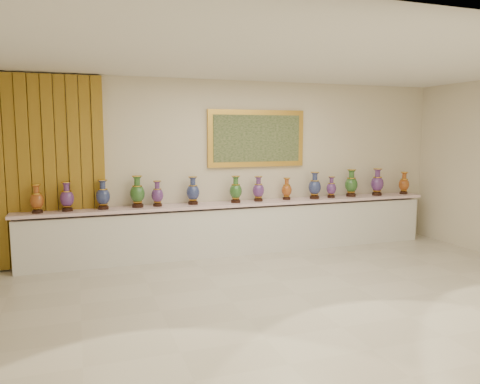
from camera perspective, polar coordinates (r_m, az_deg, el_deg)
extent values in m
plane|color=beige|center=(6.29, 6.90, -12.26)|extent=(8.00, 8.00, 0.00)
plane|color=beige|center=(8.27, -0.60, 3.10)|extent=(8.00, 0.00, 8.00)
plane|color=white|center=(6.01, 7.34, 15.84)|extent=(8.00, 8.00, 0.00)
cube|color=#A28722|center=(7.79, -22.10, 2.31)|extent=(1.64, 0.14, 2.95)
cube|color=gold|center=(8.35, 2.03, 6.54)|extent=(1.80, 0.06, 1.00)
cube|color=#1F381C|center=(8.31, 2.12, 6.54)|extent=(1.62, 0.02, 0.82)
cube|color=white|center=(8.21, -0.08, -4.66)|extent=(7.20, 0.42, 0.81)
cube|color=#FFD6DE|center=(8.11, -0.03, -1.43)|extent=(7.28, 0.48, 0.05)
cylinder|color=black|center=(7.64, -23.46, -2.21)|extent=(0.15, 0.15, 0.04)
cone|color=gold|center=(7.63, -23.47, -1.86)|extent=(0.13, 0.13, 0.03)
ellipsoid|color=maroon|center=(7.62, -23.52, -0.97)|extent=(0.23, 0.23, 0.25)
cylinder|color=gold|center=(7.60, -23.56, -0.17)|extent=(0.14, 0.14, 0.01)
cylinder|color=maroon|center=(7.60, -23.58, 0.24)|extent=(0.08, 0.08, 0.09)
cone|color=maroon|center=(7.59, -23.60, 0.71)|extent=(0.14, 0.14, 0.03)
cylinder|color=gold|center=(7.59, -23.61, 0.83)|extent=(0.14, 0.14, 0.01)
cylinder|color=black|center=(7.66, -20.29, -2.03)|extent=(0.16, 0.16, 0.04)
cone|color=gold|center=(7.65, -20.30, -1.67)|extent=(0.14, 0.14, 0.03)
ellipsoid|color=#27124A|center=(7.63, -20.34, -0.74)|extent=(0.27, 0.27, 0.26)
cylinder|color=gold|center=(7.62, -20.38, 0.09)|extent=(0.14, 0.14, 0.01)
cylinder|color=#27124A|center=(7.61, -20.40, 0.52)|extent=(0.08, 0.08, 0.09)
cone|color=#27124A|center=(7.61, -20.42, 1.00)|extent=(0.14, 0.14, 0.03)
cylinder|color=gold|center=(7.61, -20.43, 1.13)|extent=(0.15, 0.15, 0.01)
cylinder|color=black|center=(7.68, -16.31, -1.85)|extent=(0.16, 0.16, 0.05)
cone|color=gold|center=(7.67, -16.33, -1.47)|extent=(0.14, 0.14, 0.03)
ellipsoid|color=#101645|center=(7.65, -16.36, -0.52)|extent=(0.25, 0.25, 0.27)
cylinder|color=gold|center=(7.64, -16.39, 0.34)|extent=(0.15, 0.15, 0.01)
cylinder|color=#101645|center=(7.63, -16.41, 0.78)|extent=(0.09, 0.09, 0.10)
cone|color=#101645|center=(7.62, -16.42, 1.28)|extent=(0.15, 0.15, 0.04)
cylinder|color=gold|center=(7.62, -16.43, 1.41)|extent=(0.15, 0.15, 0.01)
cylinder|color=black|center=(7.74, -12.36, -1.64)|extent=(0.18, 0.18, 0.05)
cone|color=gold|center=(7.73, -12.37, -1.23)|extent=(0.16, 0.16, 0.03)
ellipsoid|color=black|center=(7.71, -12.40, -0.19)|extent=(0.27, 0.27, 0.30)
cylinder|color=gold|center=(7.70, -12.42, 0.74)|extent=(0.16, 0.16, 0.01)
cylinder|color=black|center=(7.69, -12.43, 1.22)|extent=(0.10, 0.10, 0.11)
cone|color=black|center=(7.68, -12.45, 1.77)|extent=(0.16, 0.16, 0.04)
cylinder|color=gold|center=(7.68, -12.45, 1.92)|extent=(0.17, 0.17, 0.01)
cylinder|color=black|center=(7.79, -10.01, -1.56)|extent=(0.15, 0.15, 0.04)
cone|color=gold|center=(7.78, -10.02, -1.22)|extent=(0.13, 0.13, 0.03)
ellipsoid|color=#27124A|center=(7.76, -10.04, -0.38)|extent=(0.23, 0.23, 0.24)
cylinder|color=gold|center=(7.75, -10.05, 0.38)|extent=(0.13, 0.13, 0.01)
cylinder|color=#27124A|center=(7.75, -10.06, 0.77)|extent=(0.08, 0.08, 0.09)
cone|color=#27124A|center=(7.74, -10.07, 1.21)|extent=(0.13, 0.13, 0.03)
cylinder|color=gold|center=(7.74, -10.07, 1.33)|extent=(0.14, 0.14, 0.01)
cylinder|color=black|center=(7.90, -5.74, -1.34)|extent=(0.17, 0.17, 0.05)
cone|color=gold|center=(7.90, -5.74, -0.97)|extent=(0.15, 0.15, 0.03)
ellipsoid|color=#101645|center=(7.88, -5.75, -0.03)|extent=(0.27, 0.27, 0.27)
cylinder|color=gold|center=(7.87, -5.77, 0.80)|extent=(0.15, 0.15, 0.01)
cylinder|color=#101645|center=(7.86, -5.77, 1.23)|extent=(0.09, 0.09, 0.10)
cone|color=#101645|center=(7.85, -5.78, 1.72)|extent=(0.15, 0.15, 0.04)
cylinder|color=gold|center=(7.85, -5.78, 1.86)|extent=(0.15, 0.15, 0.01)
cylinder|color=black|center=(8.06, -0.52, -1.14)|extent=(0.16, 0.16, 0.05)
cone|color=gold|center=(8.06, -0.52, -0.78)|extent=(0.14, 0.14, 0.03)
ellipsoid|color=black|center=(8.04, -0.52, 0.12)|extent=(0.26, 0.26, 0.27)
cylinder|color=gold|center=(8.03, -0.52, 0.93)|extent=(0.15, 0.15, 0.01)
cylinder|color=black|center=(8.02, -0.52, 1.34)|extent=(0.09, 0.09, 0.10)
cone|color=black|center=(8.01, -0.52, 1.82)|extent=(0.15, 0.15, 0.04)
cylinder|color=gold|center=(8.01, -0.52, 1.94)|extent=(0.15, 0.15, 0.01)
cylinder|color=black|center=(8.24, 2.25, -0.96)|extent=(0.16, 0.16, 0.04)
cone|color=gold|center=(8.24, 2.25, -0.63)|extent=(0.14, 0.14, 0.03)
ellipsoid|color=#27124A|center=(8.22, 2.26, 0.20)|extent=(0.25, 0.25, 0.25)
cylinder|color=gold|center=(8.21, 2.26, 0.95)|extent=(0.14, 0.14, 0.01)
cylinder|color=#27124A|center=(8.20, 2.26, 1.34)|extent=(0.08, 0.08, 0.09)
cone|color=#27124A|center=(8.20, 2.27, 1.78)|extent=(0.14, 0.14, 0.03)
cylinder|color=gold|center=(8.20, 2.27, 1.89)|extent=(0.14, 0.14, 0.01)
cylinder|color=black|center=(8.47, 5.70, -0.79)|extent=(0.14, 0.14, 0.04)
cone|color=gold|center=(8.47, 5.70, -0.50)|extent=(0.12, 0.12, 0.03)
ellipsoid|color=maroon|center=(8.45, 5.71, 0.23)|extent=(0.18, 0.18, 0.23)
cylinder|color=gold|center=(8.44, 5.72, 0.88)|extent=(0.13, 0.13, 0.01)
cylinder|color=maroon|center=(8.44, 5.72, 1.22)|extent=(0.07, 0.07, 0.08)
cone|color=maroon|center=(8.43, 5.73, 1.60)|extent=(0.13, 0.13, 0.03)
cylinder|color=gold|center=(8.43, 5.73, 1.70)|extent=(0.13, 0.13, 0.01)
cylinder|color=black|center=(8.65, 9.06, -0.65)|extent=(0.17, 0.17, 0.05)
cone|color=gold|center=(8.65, 9.07, -0.30)|extent=(0.15, 0.15, 0.03)
ellipsoid|color=#101645|center=(8.63, 9.09, 0.60)|extent=(0.27, 0.27, 0.28)
cylinder|color=gold|center=(8.62, 9.10, 1.39)|extent=(0.16, 0.16, 0.01)
cylinder|color=#101645|center=(8.61, 9.11, 1.80)|extent=(0.09, 0.09, 0.10)
cone|color=#101645|center=(8.60, 9.12, 2.26)|extent=(0.16, 0.16, 0.04)
cylinder|color=gold|center=(8.60, 9.12, 2.39)|extent=(0.16, 0.16, 0.01)
cylinder|color=black|center=(8.85, 11.05, -0.54)|extent=(0.14, 0.14, 0.04)
cone|color=gold|center=(8.85, 11.06, -0.27)|extent=(0.12, 0.12, 0.03)
ellipsoid|color=#27124A|center=(8.84, 11.08, 0.43)|extent=(0.20, 0.20, 0.23)
cylinder|color=gold|center=(8.82, 11.09, 1.05)|extent=(0.12, 0.12, 0.01)
cylinder|color=#27124A|center=(8.82, 11.10, 1.37)|extent=(0.07, 0.07, 0.08)
cone|color=#27124A|center=(8.81, 11.11, 1.73)|extent=(0.12, 0.12, 0.03)
cylinder|color=gold|center=(8.81, 11.11, 1.83)|extent=(0.13, 0.13, 0.01)
cylinder|color=black|center=(9.09, 13.37, -0.37)|extent=(0.18, 0.18, 0.05)
cone|color=gold|center=(9.08, 13.38, -0.02)|extent=(0.16, 0.16, 0.03)
ellipsoid|color=black|center=(9.07, 13.41, 0.87)|extent=(0.28, 0.28, 0.30)
cylinder|color=gold|center=(9.06, 13.43, 1.66)|extent=(0.16, 0.16, 0.01)
cylinder|color=black|center=(9.05, 13.44, 2.08)|extent=(0.10, 0.10, 0.11)
cone|color=black|center=(9.04, 13.46, 2.54)|extent=(0.16, 0.16, 0.04)
cylinder|color=gold|center=(9.04, 13.46, 2.66)|extent=(0.17, 0.17, 0.01)
cylinder|color=black|center=(9.38, 16.34, -0.24)|extent=(0.18, 0.18, 0.05)
cone|color=gold|center=(9.37, 16.36, 0.11)|extent=(0.16, 0.16, 0.03)
ellipsoid|color=#27124A|center=(9.36, 16.39, 0.98)|extent=(0.26, 0.26, 0.30)
cylinder|color=gold|center=(9.34, 16.41, 1.75)|extent=(0.16, 0.16, 0.01)
cylinder|color=#27124A|center=(9.34, 16.43, 2.15)|extent=(0.10, 0.10, 0.11)
cone|color=#27124A|center=(9.33, 16.44, 2.61)|extent=(0.16, 0.16, 0.04)
cylinder|color=gold|center=(9.33, 16.45, 2.73)|extent=(0.17, 0.17, 0.01)
cylinder|color=black|center=(9.75, 19.31, -0.10)|extent=(0.15, 0.15, 0.04)
cone|color=gold|center=(9.74, 19.32, 0.17)|extent=(0.14, 0.14, 0.03)
ellipsoid|color=maroon|center=(9.73, 19.35, 0.88)|extent=(0.26, 0.26, 0.25)
cylinder|color=gold|center=(9.72, 19.38, 1.51)|extent=(0.14, 0.14, 0.01)
cylinder|color=maroon|center=(9.71, 19.39, 1.84)|extent=(0.08, 0.08, 0.09)
cone|color=maroon|center=(9.71, 19.41, 2.20)|extent=(0.14, 0.14, 0.03)
cylinder|color=gold|center=(9.71, 19.41, 2.30)|extent=(0.14, 0.14, 0.01)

